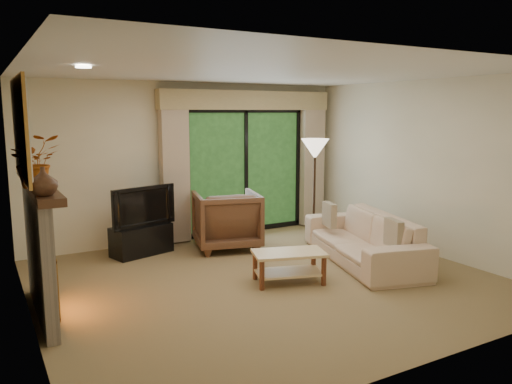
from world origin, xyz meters
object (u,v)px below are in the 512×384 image
sofa (363,238)px  armchair (226,220)px  media_console (142,240)px  coffee_table (289,267)px

sofa → armchair: bearing=-123.5°
armchair → sofa: 2.11m
media_console → sofa: (2.65, -1.90, 0.12)m
sofa → coffee_table: size_ratio=2.64×
sofa → coffee_table: bearing=-64.6°
armchair → coffee_table: 1.86m
armchair → coffee_table: (-0.03, -1.84, -0.25)m
media_console → sofa: size_ratio=0.38×
media_console → sofa: 3.27m
armchair → coffee_table: size_ratio=1.12×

